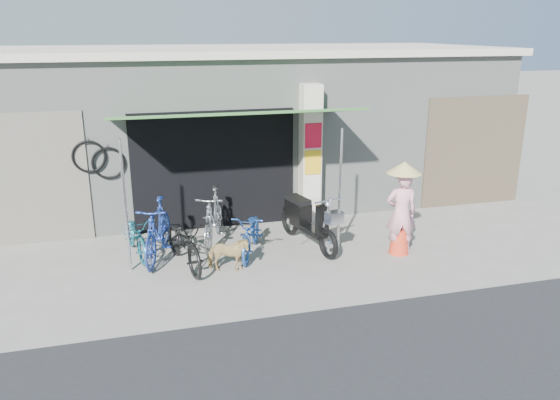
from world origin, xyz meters
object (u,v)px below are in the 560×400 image
object	(u,v)px
bike_teal	(136,235)
bike_blue	(158,230)
bike_silver	(213,217)
moped	(307,220)
bike_black	(184,242)
bike_navy	(251,233)
street_dog	(228,254)
nun	(401,209)

from	to	relation	value
bike_teal	bike_blue	bearing A→B (deg)	-44.56
bike_blue	bike_silver	xyz separation A→B (m)	(1.09, 0.47, -0.00)
bike_blue	moped	distance (m)	2.84
bike_black	bike_silver	bearing A→B (deg)	41.93
bike_silver	bike_blue	bearing A→B (deg)	-138.12
bike_navy	street_dog	world-z (taller)	bike_navy
bike_blue	bike_navy	bearing A→B (deg)	8.00
bike_blue	bike_black	distance (m)	0.64
bike_blue	bike_navy	xyz separation A→B (m)	(1.70, -0.24, -0.13)
street_dog	nun	world-z (taller)	nun
street_dog	nun	bearing A→B (deg)	-76.10
bike_teal	nun	distance (m)	4.97
moped	nun	size ratio (longest dim) A/B	1.11
bike_navy	moped	xyz separation A→B (m)	(1.14, 0.16, 0.09)
bike_silver	street_dog	xyz separation A→B (m)	(0.05, -1.36, -0.23)
nun	bike_navy	bearing A→B (deg)	-3.00
bike_blue	street_dog	distance (m)	1.47
bike_navy	street_dog	distance (m)	0.86
bike_black	nun	size ratio (longest dim) A/B	0.99
bike_teal	nun	xyz separation A→B (m)	(4.81, -1.17, 0.48)
bike_teal	street_dog	world-z (taller)	bike_teal
bike_teal	nun	world-z (taller)	nun
bike_teal	street_dog	size ratio (longest dim) A/B	2.04
bike_black	moped	bearing A→B (deg)	-3.82
street_dog	moped	world-z (taller)	moped
bike_black	street_dog	distance (m)	0.84
bike_black	bike_blue	bearing A→B (deg)	120.22
street_dog	moped	xyz separation A→B (m)	(1.70, 0.81, 0.20)
moped	bike_blue	bearing A→B (deg)	164.32
nun	moped	bearing A→B (deg)	-16.95
bike_silver	moped	size ratio (longest dim) A/B	0.93
bike_blue	street_dog	bearing A→B (deg)	-21.75
bike_silver	moped	distance (m)	1.83
bike_navy	moped	distance (m)	1.15
bike_black	bike_navy	world-z (taller)	bike_black
bike_teal	nun	size ratio (longest dim) A/B	0.86
bike_silver	nun	bearing A→B (deg)	-4.07
bike_teal	bike_navy	world-z (taller)	bike_navy
bike_navy	moped	size ratio (longest dim) A/B	0.83
bike_teal	street_dog	distance (m)	1.91
bike_blue	bike_silver	bearing A→B (deg)	39.48
street_dog	bike_navy	bearing A→B (deg)	-26.47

